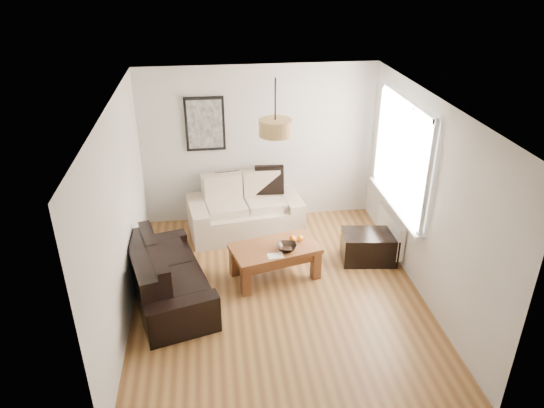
{
  "coord_description": "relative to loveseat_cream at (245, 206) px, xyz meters",
  "views": [
    {
      "loc": [
        -0.79,
        -5.45,
        4.13
      ],
      "look_at": [
        0.0,
        0.6,
        1.05
      ],
      "focal_mm": 33.2,
      "sensor_mm": 36.0,
      "label": 1
    }
  ],
  "objects": [
    {
      "name": "cushion_right",
      "position": [
        0.43,
        0.22,
        0.34
      ],
      "size": [
        0.48,
        0.17,
        0.47
      ],
      "primitive_type": "cube",
      "rotation": [
        0.0,
        0.0,
        -0.05
      ],
      "color": "black",
      "rests_on": "loveseat_cream"
    },
    {
      "name": "sofa_leather",
      "position": [
        -1.14,
        -1.7,
        -0.06
      ],
      "size": [
        1.31,
        1.95,
        0.77
      ],
      "primitive_type": null,
      "rotation": [
        0.0,
        0.0,
        1.84
      ],
      "color": "black",
      "rests_on": "floor"
    },
    {
      "name": "wall_right",
      "position": [
        2.19,
        -1.78,
        0.86
      ],
      "size": [
        0.04,
        4.5,
        2.6
      ],
      "primitive_type": null,
      "color": "silver",
      "rests_on": "floor"
    },
    {
      "name": "wall_back",
      "position": [
        0.29,
        0.47,
        0.86
      ],
      "size": [
        3.8,
        0.04,
        2.6
      ],
      "primitive_type": null,
      "color": "silver",
      "rests_on": "floor"
    },
    {
      "name": "orange_c",
      "position": [
        0.57,
        -1.25,
        0.08
      ],
      "size": [
        0.11,
        0.11,
        0.09
      ],
      "primitive_type": "sphere",
      "rotation": [
        0.0,
        0.0,
        -0.16
      ],
      "color": "orange",
      "rests_on": "fruit_bowl"
    },
    {
      "name": "window_bay",
      "position": [
        2.15,
        -0.98,
        1.16
      ],
      "size": [
        0.14,
        1.9,
        1.6
      ],
      "primitive_type": null,
      "color": "white",
      "rests_on": "wall_right"
    },
    {
      "name": "ottoman",
      "position": [
        1.74,
        -1.14,
        -0.22
      ],
      "size": [
        0.84,
        0.59,
        0.45
      ],
      "primitive_type": "cube",
      "rotation": [
        0.0,
        0.0,
        -0.12
      ],
      "color": "black",
      "rests_on": "floor"
    },
    {
      "name": "coffee_table",
      "position": [
        0.31,
        -1.37,
        -0.2
      ],
      "size": [
        1.31,
        0.92,
        0.49
      ],
      "primitive_type": null,
      "rotation": [
        0.0,
        0.0,
        0.25
      ],
      "color": "brown",
      "rests_on": "floor"
    },
    {
      "name": "radiator",
      "position": [
        2.11,
        -0.98,
        -0.06
      ],
      "size": [
        0.1,
        0.9,
        0.52
      ],
      "primitive_type": "cube",
      "color": "white",
      "rests_on": "wall_right"
    },
    {
      "name": "poster",
      "position": [
        -0.56,
        0.44,
        1.26
      ],
      "size": [
        0.62,
        0.04,
        0.87
      ],
      "primitive_type": null,
      "color": "black",
      "rests_on": "wall_back"
    },
    {
      "name": "fruit_bowl",
      "position": [
        0.46,
        -1.46,
        0.08
      ],
      "size": [
        0.32,
        0.32,
        0.07
      ],
      "primitive_type": "imported",
      "rotation": [
        0.0,
        0.0,
        -0.23
      ],
      "color": "black",
      "rests_on": "coffee_table"
    },
    {
      "name": "papers",
      "position": [
        0.28,
        -1.6,
        0.05
      ],
      "size": [
        0.22,
        0.16,
        0.01
      ],
      "primitive_type": "cube",
      "rotation": [
        0.0,
        0.0,
        0.08
      ],
      "color": "silver",
      "rests_on": "coffee_table"
    },
    {
      "name": "orange_b",
      "position": [
        0.68,
        -1.26,
        0.08
      ],
      "size": [
        0.1,
        0.1,
        0.08
      ],
      "primitive_type": "sphere",
      "rotation": [
        0.0,
        0.0,
        -0.21
      ],
      "color": "orange",
      "rests_on": "fruit_bowl"
    },
    {
      "name": "wall_front",
      "position": [
        0.29,
        -4.03,
        0.86
      ],
      "size": [
        3.8,
        0.04,
        2.6
      ],
      "primitive_type": null,
      "color": "silver",
      "rests_on": "floor"
    },
    {
      "name": "pendant_shade",
      "position": [
        0.29,
        -1.48,
        1.79
      ],
      "size": [
        0.4,
        0.4,
        0.2
      ],
      "primitive_type": "cylinder",
      "color": "tan",
      "rests_on": "ceiling"
    },
    {
      "name": "ceiling",
      "position": [
        0.29,
        -1.78,
        2.16
      ],
      "size": [
        3.8,
        4.5,
        0.0
      ],
      "primitive_type": null,
      "color": "white",
      "rests_on": "floor"
    },
    {
      "name": "cushion_left",
      "position": [
        -0.24,
        0.22,
        0.31
      ],
      "size": [
        0.41,
        0.18,
        0.4
      ],
      "primitive_type": "cube",
      "rotation": [
        0.0,
        0.0,
        0.15
      ],
      "color": "black",
      "rests_on": "loveseat_cream"
    },
    {
      "name": "floor",
      "position": [
        0.29,
        -1.78,
        -0.44
      ],
      "size": [
        4.5,
        4.5,
        0.0
      ],
      "primitive_type": "plane",
      "color": "brown",
      "rests_on": "ground"
    },
    {
      "name": "loveseat_cream",
      "position": [
        0.0,
        0.0,
        0.0
      ],
      "size": [
        1.9,
        1.21,
        0.88
      ],
      "primitive_type": null,
      "rotation": [
        0.0,
        0.0,
        0.14
      ],
      "color": "#BFB19A",
      "rests_on": "floor"
    },
    {
      "name": "orange_a",
      "position": [
        0.58,
        -1.29,
        0.08
      ],
      "size": [
        0.09,
        0.09,
        0.08
      ],
      "primitive_type": "sphere",
      "rotation": [
        0.0,
        0.0,
        -0.06
      ],
      "color": "orange",
      "rests_on": "fruit_bowl"
    },
    {
      "name": "wall_left",
      "position": [
        -1.61,
        -1.78,
        0.86
      ],
      "size": [
        0.04,
        4.5,
        2.6
      ],
      "primitive_type": null,
      "color": "silver",
      "rests_on": "floor"
    }
  ]
}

